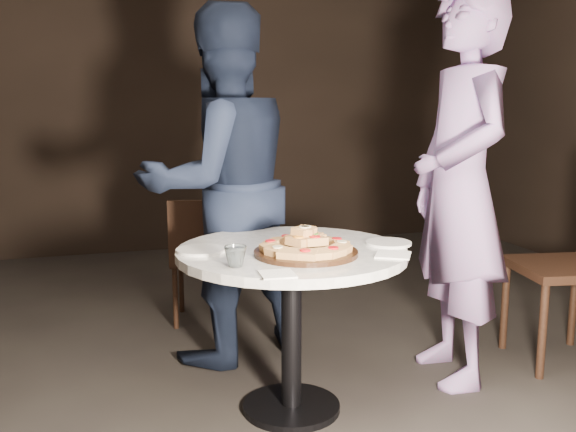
{
  "coord_description": "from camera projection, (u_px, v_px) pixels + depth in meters",
  "views": [
    {
      "loc": [
        -0.84,
        -2.37,
        1.33
      ],
      "look_at": [
        -0.04,
        0.19,
        0.86
      ],
      "focal_mm": 40.0,
      "sensor_mm": 36.0,
      "label": 1
    }
  ],
  "objects": [
    {
      "name": "chair_far",
      "position": [
        202.0,
        252.0,
        3.85
      ],
      "size": [
        0.45,
        0.46,
        0.78
      ],
      "rotation": [
        0.0,
        0.0,
        2.89
      ],
      "color": "black",
      "rests_on": "ground"
    },
    {
      "name": "diner_navy",
      "position": [
        221.0,
        187.0,
        3.28
      ],
      "size": [
        1.04,
        0.9,
        1.82
      ],
      "primitive_type": "imported",
      "rotation": [
        0.0,
        0.0,
        3.41
      ],
      "color": "black",
      "rests_on": "ground"
    },
    {
      "name": "plate_right",
      "position": [
        388.0,
        243.0,
        2.78
      ],
      "size": [
        0.25,
        0.25,
        0.01
      ],
      "primitive_type": "cylinder",
      "rotation": [
        0.0,
        0.0,
        0.31
      ],
      "color": "white",
      "rests_on": "table"
    },
    {
      "name": "napkin_far",
      "position": [
        393.0,
        255.0,
        2.57
      ],
      "size": [
        0.19,
        0.19,
        0.01
      ],
      "primitive_type": "cube",
      "rotation": [
        0.0,
        0.0,
        -0.55
      ],
      "color": "white",
      "rests_on": "table"
    },
    {
      "name": "serving_board",
      "position": [
        306.0,
        253.0,
        2.58
      ],
      "size": [
        0.52,
        0.52,
        0.02
      ],
      "primitive_type": "cylinder",
      "rotation": [
        0.0,
        0.0,
        0.27
      ],
      "color": "black",
      "rests_on": "table"
    },
    {
      "name": "focaccia_pile",
      "position": [
        306.0,
        243.0,
        2.58
      ],
      "size": [
        0.37,
        0.38,
        0.1
      ],
      "rotation": [
        0.0,
        0.0,
        0.17
      ],
      "color": "#BB8348",
      "rests_on": "serving_board"
    },
    {
      "name": "diner_teal",
      "position": [
        460.0,
        188.0,
        3.03
      ],
      "size": [
        0.53,
        0.73,
        1.88
      ],
      "primitive_type": "imported",
      "rotation": [
        0.0,
        0.0,
        -1.69
      ],
      "color": "#8167A1",
      "rests_on": "ground"
    },
    {
      "name": "water_glass",
      "position": [
        236.0,
        256.0,
        2.39
      ],
      "size": [
        0.1,
        0.1,
        0.08
      ],
      "primitive_type": "imported",
      "rotation": [
        0.0,
        0.0,
        -0.15
      ],
      "color": "silver",
      "rests_on": "table"
    },
    {
      "name": "plate_left",
      "position": [
        201.0,
        250.0,
        2.64
      ],
      "size": [
        0.22,
        0.22,
        0.01
      ],
      "primitive_type": "cylinder",
      "rotation": [
        0.0,
        0.0,
        -0.06
      ],
      "color": "white",
      "rests_on": "table"
    },
    {
      "name": "table",
      "position": [
        291.0,
        279.0,
        2.72
      ],
      "size": [
        1.23,
        1.23,
        0.73
      ],
      "rotation": [
        0.0,
        0.0,
        0.32
      ],
      "color": "black",
      "rests_on": "ground"
    },
    {
      "name": "floor",
      "position": [
        312.0,
        424.0,
        2.7
      ],
      "size": [
        7.0,
        7.0,
        0.0
      ],
      "primitive_type": "plane",
      "color": "black",
      "rests_on": "ground"
    },
    {
      "name": "napkin_near",
      "position": [
        277.0,
        274.0,
        2.28
      ],
      "size": [
        0.13,
        0.13,
        0.01
      ],
      "primitive_type": "cube",
      "rotation": [
        0.0,
        0.0,
        -0.07
      ],
      "color": "white",
      "rests_on": "table"
    }
  ]
}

